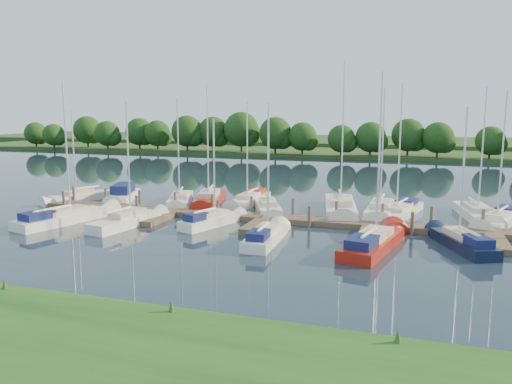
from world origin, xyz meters
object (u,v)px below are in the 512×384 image
(motorboat, at_px, (123,196))
(sailboat_n_5, at_px, (268,209))
(dock, at_px, (265,220))
(sailboat_s_2, at_px, (211,221))
(sailboat_n_0, at_px, (79,198))

(motorboat, distance_m, sailboat_n_5, 14.88)
(dock, bearing_deg, motorboat, 162.94)
(sailboat_s_2, bearing_deg, motorboat, 168.90)
(motorboat, bearing_deg, dock, 144.45)
(dock, height_order, sailboat_s_2, sailboat_s_2)
(motorboat, xyz_separation_m, sailboat_n_5, (14.84, -1.16, -0.11))
(dock, height_order, motorboat, motorboat)
(dock, xyz_separation_m, sailboat_s_2, (-3.43, -2.36, 0.13))
(sailboat_n_0, relative_size, sailboat_s_2, 1.08)
(sailboat_n_0, height_order, sailboat_s_2, sailboat_n_0)
(dock, relative_size, motorboat, 5.70)
(dock, height_order, sailboat_n_0, sailboat_n_0)
(dock, relative_size, sailboat_s_2, 4.81)
(sailboat_n_0, relative_size, sailboat_n_5, 0.94)
(dock, bearing_deg, sailboat_s_2, -145.53)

